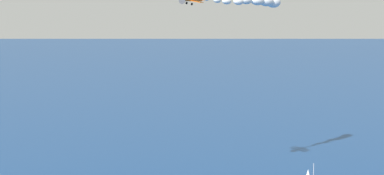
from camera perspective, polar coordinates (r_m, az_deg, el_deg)
smoke_trail_lead at (r=160.61m, az=6.58°, el=8.32°), size 25.55×19.92×3.69m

